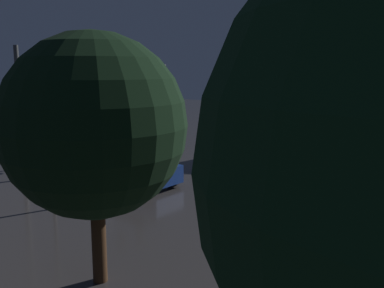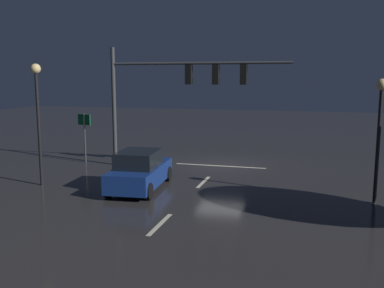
% 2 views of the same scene
% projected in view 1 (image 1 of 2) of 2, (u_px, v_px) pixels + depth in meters
% --- Properties ---
extents(ground_plane, '(80.00, 80.00, 0.00)m').
position_uv_depth(ground_plane, '(105.00, 158.00, 25.44)').
color(ground_plane, '#2D2B2B').
extents(traffic_signal_assembly, '(9.52, 0.47, 6.38)m').
position_uv_depth(traffic_signal_assembly, '(84.00, 85.00, 22.20)').
color(traffic_signal_assembly, '#383A3D').
rests_on(traffic_signal_assembly, ground_plane).
extents(lane_dash_far, '(0.16, 2.20, 0.01)m').
position_uv_depth(lane_dash_far, '(149.00, 168.00, 22.73)').
color(lane_dash_far, beige).
rests_on(lane_dash_far, ground_plane).
extents(lane_dash_mid, '(0.16, 2.20, 0.01)m').
position_uv_depth(lane_dash_mid, '(237.00, 190.00, 18.67)').
color(lane_dash_mid, beige).
rests_on(lane_dash_mid, ground_plane).
extents(lane_dash_near, '(0.16, 2.20, 0.01)m').
position_uv_depth(lane_dash_near, '(375.00, 223.00, 14.62)').
color(lane_dash_near, beige).
rests_on(lane_dash_near, ground_plane).
extents(stop_bar, '(5.00, 0.16, 0.01)m').
position_uv_depth(stop_bar, '(107.00, 158.00, 25.30)').
color(stop_bar, beige).
rests_on(stop_bar, ground_plane).
extents(car_approaching, '(2.20, 4.48, 1.70)m').
position_uv_depth(car_approaching, '(137.00, 167.00, 19.61)').
color(car_approaching, navy).
rests_on(car_approaching, ground_plane).
extents(street_lamp_left_kerb, '(0.44, 0.44, 4.77)m').
position_uv_depth(street_lamp_left_kerb, '(251.00, 100.00, 26.27)').
color(street_lamp_left_kerb, black).
rests_on(street_lamp_left_kerb, ground_plane).
extents(street_lamp_right_kerb, '(0.44, 0.44, 5.40)m').
position_uv_depth(street_lamp_right_kerb, '(49.00, 111.00, 15.48)').
color(street_lamp_right_kerb, black).
rests_on(street_lamp_right_kerb, ground_plane).
extents(tree_left_near, '(4.09, 4.09, 6.83)m').
position_uv_depth(tree_left_near, '(335.00, 77.00, 27.56)').
color(tree_left_near, '#382314').
rests_on(tree_left_near, ground_plane).
extents(tree_right_far, '(4.44, 4.44, 6.18)m').
position_uv_depth(tree_right_far, '(94.00, 126.00, 9.95)').
color(tree_right_far, '#382314').
rests_on(tree_right_far, ground_plane).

